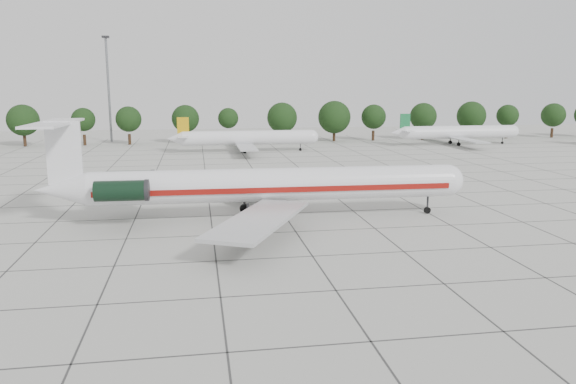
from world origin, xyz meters
name	(u,v)px	position (x,y,z in m)	size (l,w,h in m)	color
ground	(296,232)	(0.00, 0.00, 0.00)	(260.00, 260.00, 0.00)	#B3B3AB
apron_joints	(274,201)	(0.00, 15.00, 0.01)	(170.00, 170.00, 0.02)	#383838
main_airliner	(252,185)	(-3.65, 5.78, 3.74)	(45.13, 35.46, 10.58)	silver
bg_airliner_c	(247,138)	(1.34, 65.98, 2.91)	(28.24, 27.20, 7.40)	silver
bg_airliner_d	(458,132)	(51.68, 72.02, 2.91)	(28.24, 27.20, 7.40)	silver
tree_line	(185,119)	(-11.68, 85.00, 5.98)	(249.86, 8.44, 10.22)	#332114
floodlight_mast	(108,83)	(-30.00, 92.00, 14.28)	(1.60, 1.60, 25.45)	slate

